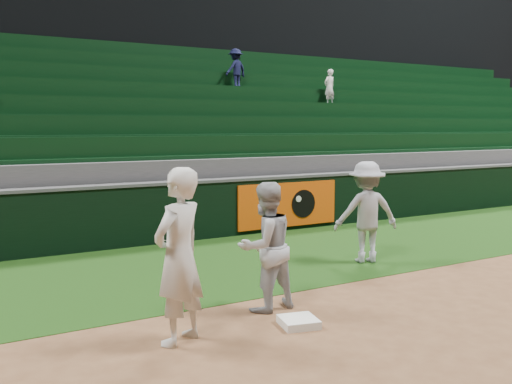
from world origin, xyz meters
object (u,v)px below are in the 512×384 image
Objects in this scene: first_baseman at (179,256)px; baserunner at (266,247)px; first_base at (299,322)px; base_coach at (366,212)px.

baserunner is at bearing 169.89° from first_baseman.
baserunner is at bearing 92.14° from first_base.
base_coach is at bearing -162.08° from baserunner.
baserunner reaches higher than first_base.
first_baseman is 1.10× the size of base_coach.
first_baseman is (-1.42, 0.23, 0.92)m from first_base.
first_base is 1.06m from baserunner.
baserunner is at bearing 44.99° from base_coach.
base_coach is at bearing 173.80° from first_baseman.
first_base is 0.24× the size of base_coach.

